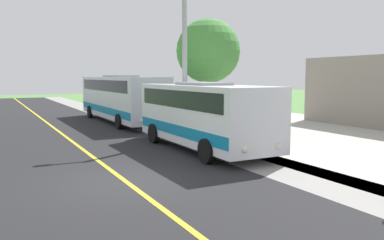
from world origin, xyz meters
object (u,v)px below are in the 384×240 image
(shuttle_bus_front, at_px, (203,113))
(transit_bus_rear, at_px, (121,96))
(street_light_pole, at_px, (182,57))
(tree_curbside, at_px, (208,51))

(shuttle_bus_front, xyz_separation_m, transit_bus_rear, (0.00, -11.44, 0.17))
(shuttle_bus_front, relative_size, street_light_pole, 1.13)
(shuttle_bus_front, distance_m, tree_curbside, 6.11)
(shuttle_bus_front, distance_m, street_light_pole, 3.60)
(transit_bus_rear, height_order, street_light_pole, street_light_pole)
(tree_curbside, bearing_deg, street_light_pole, 37.25)
(transit_bus_rear, relative_size, street_light_pole, 1.64)
(street_light_pole, relative_size, tree_curbside, 1.15)
(shuttle_bus_front, xyz_separation_m, street_light_pole, (-0.32, -2.65, 2.41))
(shuttle_bus_front, relative_size, transit_bus_rear, 0.69)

